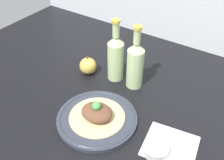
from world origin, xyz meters
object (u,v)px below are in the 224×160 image
Objects in this scene: plate at (97,118)px; dipping_bowl at (156,150)px; cider_bottle_right at (135,64)px; plated_food at (97,113)px; cider_bottle_left at (116,57)px; apple at (88,66)px.

plate is 22.74cm from dipping_bowl.
cider_bottle_right is 3.37× the size of dipping_bowl.
cider_bottle_right is at bearing 87.61° from plated_food.
cider_bottle_left is 3.37× the size of dipping_bowl.
apple is at bearing 133.78° from plate.
plated_food is at bearing -135.00° from plate.
apple is at bearing -161.96° from cider_bottle_left.
plate is 3.27× the size of apple.
cider_bottle_right is (0.99, 23.66, 9.36)cm from plate.
cider_bottle_right is (0.99, 23.66, 6.86)cm from plated_food.
cider_bottle_left is at bearing 18.04° from apple.
cider_bottle_left is 3.07× the size of apple.
plate is 2.50cm from plated_food.
cider_bottle_left reaches higher than apple.
plated_food is at bearing 177.64° from dipping_bowl.
apple is at bearing -169.64° from cider_bottle_right.
plated_food is 22.82cm from dipping_bowl.
apple is (-19.15, 19.98, 2.62)cm from plate.
dipping_bowl is at bearing -26.55° from apple.
cider_bottle_right is (8.83, 0.00, 0.00)cm from cider_bottle_left.
plate is 27.80cm from apple.
cider_bottle_left is at bearing 141.17° from dipping_bowl.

